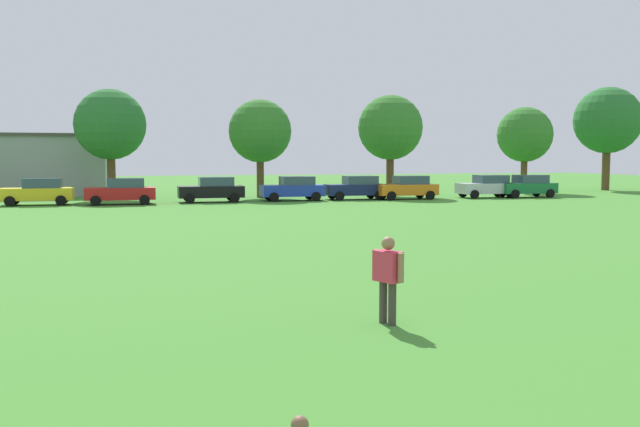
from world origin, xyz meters
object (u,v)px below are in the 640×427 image
(tree_center_right, at_px, (390,128))
(tree_right, at_px, (525,135))
(parked_car_blue_3, at_px, (293,188))
(parked_car_navy_4, at_px, (357,187))
(tree_far_right, at_px, (608,121))
(parked_car_yellow_0, at_px, (39,191))
(parked_car_green_7, at_px, (527,186))
(parked_car_red_1, at_px, (122,191))
(parked_car_black_2, at_px, (212,189))
(tree_left, at_px, (110,125))
(tree_center_left, at_px, (260,131))
(parked_car_silver_6, at_px, (488,186))
(adult_bystander, at_px, (388,272))
(parked_car_orange_5, at_px, (407,187))

(tree_center_right, xyz_separation_m, tree_right, (12.70, 1.51, -0.38))
(parked_car_blue_3, distance_m, tree_center_right, 10.27)
(parked_car_navy_4, height_order, tree_far_right, tree_far_right)
(parked_car_yellow_0, bearing_deg, parked_car_green_7, 178.20)
(parked_car_red_1, xyz_separation_m, tree_far_right, (42.00, 7.42, 5.40))
(parked_car_black_2, height_order, tree_far_right, tree_far_right)
(parked_car_black_2, height_order, tree_right, tree_right)
(parked_car_red_1, height_order, tree_left, tree_left)
(tree_center_left, bearing_deg, tree_far_right, 4.39)
(parked_car_black_2, bearing_deg, parked_car_blue_3, 179.44)
(parked_car_blue_3, bearing_deg, parked_car_red_1, 3.40)
(tree_left, relative_size, tree_center_left, 1.08)
(tree_center_right, bearing_deg, parked_car_green_7, -26.16)
(parked_car_yellow_0, xyz_separation_m, tree_far_right, (47.02, 6.54, 5.40))
(parked_car_silver_6, height_order, tree_center_right, tree_center_right)
(parked_car_green_7, bearing_deg, parked_car_blue_3, -2.79)
(parked_car_green_7, height_order, tree_center_left, tree_center_left)
(adult_bystander, distance_m, parked_car_silver_6, 39.45)
(parked_car_silver_6, height_order, parked_car_green_7, same)
(parked_car_blue_3, height_order, tree_left, tree_left)
(parked_car_silver_6, bearing_deg, adult_bystander, 58.03)
(parked_car_blue_3, distance_m, tree_left, 14.01)
(parked_car_yellow_0, xyz_separation_m, tree_right, (37.62, 4.96, 4.00))
(adult_bystander, xyz_separation_m, parked_car_navy_4, (10.86, 34.05, -0.10))
(parked_car_silver_6, distance_m, tree_center_right, 8.59)
(parked_car_yellow_0, distance_m, parked_car_black_2, 10.82)
(parked_car_black_2, xyz_separation_m, parked_car_orange_5, (13.72, -0.75, 0.00))
(tree_left, distance_m, tree_right, 33.38)
(parked_car_yellow_0, bearing_deg, parked_car_orange_5, 177.91)
(parked_car_orange_5, height_order, tree_left, tree_left)
(adult_bystander, xyz_separation_m, parked_car_black_2, (0.66, 34.00, -0.10))
(parked_car_blue_3, relative_size, tree_left, 0.55)
(parked_car_silver_6, relative_size, tree_far_right, 0.46)
(parked_car_silver_6, bearing_deg, parked_car_yellow_0, -1.27)
(parked_car_red_1, bearing_deg, parked_car_black_2, -172.84)
(tree_left, height_order, tree_center_left, tree_left)
(parked_car_orange_5, distance_m, tree_far_right, 24.29)
(adult_bystander, xyz_separation_m, parked_car_orange_5, (14.38, 33.26, -0.10))
(parked_car_blue_3, bearing_deg, parked_car_navy_4, -178.79)
(adult_bystander, relative_size, tree_far_right, 0.17)
(parked_car_silver_6, bearing_deg, tree_right, -139.39)
(parked_car_orange_5, height_order, tree_center_right, tree_center_right)
(adult_bystander, xyz_separation_m, tree_far_right, (36.87, 40.70, 5.31))
(tree_center_left, distance_m, tree_center_right, 10.09)
(parked_car_black_2, relative_size, tree_far_right, 0.46)
(adult_bystander, distance_m, tree_left, 40.05)
(parked_car_navy_4, relative_size, parked_car_silver_6, 1.00)
(parked_car_blue_3, bearing_deg, parked_car_silver_6, 178.12)
(tree_right, bearing_deg, parked_car_black_2, -169.21)
(parked_car_navy_4, relative_size, tree_far_right, 0.46)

